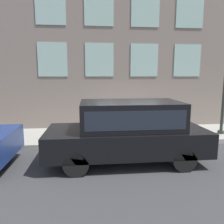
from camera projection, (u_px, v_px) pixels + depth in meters
ground_plane at (132, 147)px, 8.11m from camera, size 80.00×80.00×0.00m
sidewalk at (126, 135)px, 9.36m from camera, size 2.58×60.00×0.17m
building_facade at (122, 1)px, 9.81m from camera, size 0.33×40.00×11.86m
fire_hydrant at (117, 130)px, 8.31m from camera, size 0.33×0.45×0.75m
person at (107, 122)px, 8.28m from camera, size 0.27×0.18×1.12m
parked_truck_black_near at (128, 128)px, 6.55m from camera, size 1.93×4.72×1.85m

